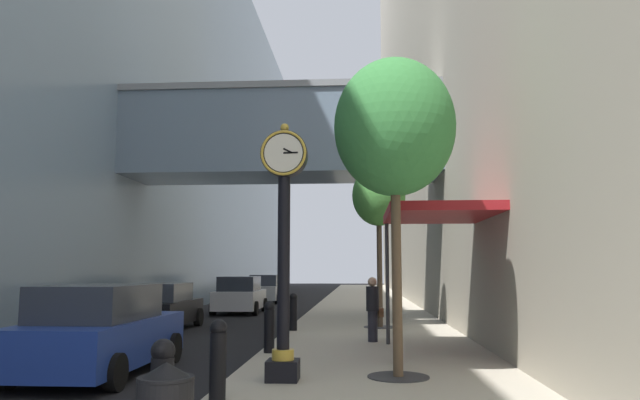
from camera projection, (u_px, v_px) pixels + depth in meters
ground_plane at (314, 309)px, 29.84m from camera, size 110.00×110.00×0.00m
sidewalk_right at (366, 305)px, 32.64m from camera, size 5.39×80.00×0.14m
building_block_left at (137, 98)px, 34.94m from camera, size 21.27×80.00×24.74m
street_clock at (284, 236)px, 10.23m from camera, size 0.84×0.55×4.53m
bollard_nearest at (162, 393)px, 6.10m from camera, size 0.26×0.26×1.17m
bollard_second at (218, 358)px, 8.52m from camera, size 0.26×0.26×1.17m
bollard_fourth at (269, 326)px, 13.35m from camera, size 0.26×0.26×1.17m
bollard_fifth at (283, 317)px, 15.77m from camera, size 0.26×0.26×1.17m
bollard_sixth at (293, 311)px, 18.19m from camera, size 0.26×0.26×1.17m
street_tree_near at (394, 129)px, 10.79m from camera, size 2.26×2.26×5.85m
street_tree_mid_near at (379, 197)px, 19.64m from camera, size 1.81×1.81×5.44m
pedestrian_walking at (373, 307)px, 15.42m from camera, size 0.50×0.40×1.70m
storefront_awning at (436, 216)px, 13.51m from camera, size 2.40×3.60×3.30m
car_white_near at (240, 295)px, 27.08m from camera, size 2.18×4.09×1.72m
car_blue_mid at (100, 331)px, 11.32m from camera, size 2.12×4.51×1.74m
car_silver_far at (267, 289)px, 35.82m from camera, size 2.20×4.48×1.71m
car_black_trailing at (162, 307)px, 19.66m from camera, size 2.05×4.10×1.58m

